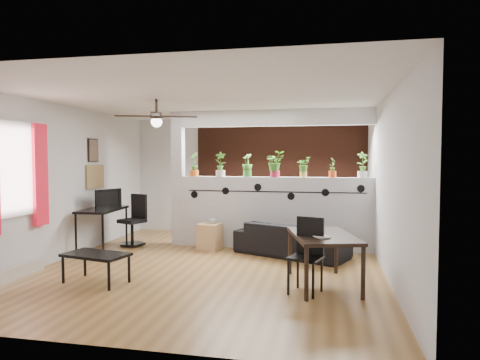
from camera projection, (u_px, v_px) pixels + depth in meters
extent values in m
cube|color=brown|center=(213.00, 269.00, 6.77)|extent=(6.30, 7.10, 0.10)
cube|color=#B7B7BA|center=(248.00, 176.00, 9.65)|extent=(6.30, 0.04, 2.90)
cube|color=#B7B7BA|center=(122.00, 205.00, 3.74)|extent=(6.30, 0.04, 2.90)
cube|color=#B7B7BA|center=(63.00, 182.00, 7.22)|extent=(0.04, 7.10, 2.90)
cube|color=#B7B7BA|center=(388.00, 186.00, 6.17)|extent=(0.04, 7.10, 2.90)
cube|color=white|center=(212.00, 97.00, 6.62)|extent=(6.30, 7.10, 0.10)
cube|color=#BCBCC1|center=(275.00, 213.00, 8.03)|extent=(3.60, 0.18, 1.35)
cube|color=silver|center=(275.00, 118.00, 7.94)|extent=(3.60, 0.18, 0.30)
cube|color=#BCBCC1|center=(178.00, 179.00, 8.39)|extent=(0.22, 0.20, 2.60)
cube|color=brown|center=(283.00, 176.00, 9.44)|extent=(3.90, 0.05, 2.60)
cube|color=black|center=(274.00, 192.00, 7.92)|extent=(3.31, 0.01, 0.02)
cylinder|color=black|center=(194.00, 195.00, 8.24)|extent=(0.14, 0.01, 0.14)
cylinder|color=black|center=(226.00, 191.00, 8.11)|extent=(0.14, 0.01, 0.14)
cylinder|color=black|center=(258.00, 187.00, 7.98)|extent=(0.14, 0.01, 0.14)
cylinder|color=black|center=(291.00, 196.00, 7.86)|extent=(0.14, 0.01, 0.14)
cylinder|color=black|center=(325.00, 193.00, 7.73)|extent=(0.14, 0.01, 0.14)
cylinder|color=black|center=(361.00, 189.00, 7.60)|extent=(0.14, 0.01, 0.14)
cube|color=white|center=(13.00, 169.00, 6.03)|extent=(0.02, 0.95, 1.25)
cube|color=silver|center=(14.00, 169.00, 6.02)|extent=(0.04, 1.05, 1.35)
cube|color=red|center=(40.00, 175.00, 6.51)|extent=(0.06, 0.30, 1.55)
cube|color=beige|center=(19.00, 271.00, 6.09)|extent=(0.08, 1.00, 0.18)
cube|color=olive|center=(95.00, 177.00, 8.14)|extent=(0.03, 0.60, 0.45)
cube|color=#8C7259|center=(93.00, 150.00, 8.06)|extent=(0.03, 0.30, 0.40)
cube|color=black|center=(93.00, 150.00, 8.07)|extent=(0.02, 0.34, 0.44)
cylinder|color=black|center=(156.00, 106.00, 6.50)|extent=(0.04, 0.04, 0.20)
cylinder|color=black|center=(156.00, 116.00, 6.51)|extent=(0.18, 0.18, 0.10)
sphere|color=white|center=(157.00, 122.00, 6.51)|extent=(0.17, 0.17, 0.17)
cube|color=black|center=(179.00, 117.00, 6.56)|extent=(0.55, 0.29, 0.01)
cube|color=black|center=(157.00, 118.00, 6.84)|extent=(0.29, 0.55, 0.01)
cube|color=black|center=(134.00, 116.00, 6.46)|extent=(0.55, 0.29, 0.01)
cube|color=black|center=(155.00, 114.00, 6.17)|extent=(0.29, 0.55, 0.01)
cylinder|color=orange|center=(194.00, 173.00, 8.31)|extent=(0.17, 0.17, 0.12)
imported|color=#29611B|center=(194.00, 162.00, 8.30)|extent=(0.31, 0.31, 0.37)
cylinder|color=silver|center=(220.00, 173.00, 8.21)|extent=(0.18, 0.18, 0.12)
imported|color=#29611B|center=(220.00, 161.00, 8.20)|extent=(0.31, 0.28, 0.38)
cylinder|color=green|center=(247.00, 174.00, 8.10)|extent=(0.16, 0.16, 0.12)
imported|color=#29611B|center=(247.00, 163.00, 8.09)|extent=(0.29, 0.28, 0.34)
cylinder|color=#CE2148|center=(275.00, 174.00, 8.00)|extent=(0.18, 0.18, 0.12)
imported|color=#29611B|center=(275.00, 161.00, 7.98)|extent=(0.32, 0.29, 0.39)
cylinder|color=#EBC353|center=(303.00, 174.00, 7.89)|extent=(0.13, 0.13, 0.12)
imported|color=#29611B|center=(303.00, 164.00, 7.88)|extent=(0.22, 0.23, 0.28)
cylinder|color=#EB511B|center=(332.00, 174.00, 7.78)|extent=(0.13, 0.13, 0.12)
imported|color=#29611B|center=(333.00, 164.00, 7.78)|extent=(0.18, 0.21, 0.29)
cylinder|color=white|center=(362.00, 174.00, 7.68)|extent=(0.17, 0.17, 0.12)
imported|color=#29611B|center=(363.00, 162.00, 7.67)|extent=(0.29, 0.26, 0.37)
imported|color=black|center=(291.00, 240.00, 7.47)|extent=(2.00, 1.41, 0.55)
cube|color=tan|center=(209.00, 236.00, 7.96)|extent=(0.45, 0.42, 0.48)
imported|color=gray|center=(212.00, 221.00, 7.94)|extent=(0.16, 0.16, 0.10)
cube|color=black|center=(102.00, 210.00, 7.78)|extent=(0.64, 1.12, 0.04)
cylinder|color=black|center=(76.00, 236.00, 7.33)|extent=(0.04, 0.04, 0.75)
cylinder|color=black|center=(103.00, 236.00, 7.27)|extent=(0.04, 0.04, 0.75)
cylinder|color=black|center=(102.00, 226.00, 8.33)|extent=(0.04, 0.04, 0.75)
cylinder|color=black|center=(126.00, 227.00, 8.26)|extent=(0.04, 0.04, 0.75)
imported|color=black|center=(106.00, 202.00, 7.92)|extent=(0.33, 0.17, 0.19)
cylinder|color=black|center=(132.00, 244.00, 8.28)|extent=(0.51, 0.51, 0.04)
cylinder|color=black|center=(132.00, 233.00, 8.27)|extent=(0.06, 0.06, 0.43)
cube|color=black|center=(132.00, 221.00, 8.26)|extent=(0.53, 0.53, 0.07)
cube|color=black|center=(139.00, 206.00, 8.40)|extent=(0.38, 0.20, 0.47)
cube|color=black|center=(323.00, 236.00, 5.69)|extent=(1.06, 1.42, 0.05)
cylinder|color=black|center=(306.00, 274.00, 5.10)|extent=(0.05, 0.05, 0.65)
cylinder|color=black|center=(363.00, 273.00, 5.13)|extent=(0.05, 0.05, 0.65)
cylinder|color=black|center=(290.00, 252.00, 6.28)|extent=(0.05, 0.05, 0.65)
cylinder|color=black|center=(336.00, 252.00, 6.32)|extent=(0.05, 0.05, 0.65)
imported|color=gray|center=(315.00, 237.00, 5.42)|extent=(0.26, 0.29, 0.02)
cube|color=black|center=(305.00, 258.00, 5.37)|extent=(0.48, 0.48, 0.03)
cube|color=black|center=(310.00, 236.00, 5.51)|extent=(0.36, 0.14, 0.48)
cube|color=black|center=(288.00, 277.00, 5.32)|extent=(0.03, 0.03, 0.45)
cube|color=black|center=(313.00, 280.00, 5.16)|extent=(0.03, 0.03, 0.45)
cube|color=black|center=(298.00, 253.00, 5.59)|extent=(0.03, 0.03, 0.93)
cube|color=black|center=(322.00, 256.00, 5.43)|extent=(0.03, 0.03, 0.93)
cube|color=black|center=(96.00, 255.00, 5.83)|extent=(0.95, 0.66, 0.04)
cylinder|color=black|center=(63.00, 270.00, 5.81)|extent=(0.04, 0.04, 0.37)
cylinder|color=black|center=(109.00, 276.00, 5.49)|extent=(0.04, 0.04, 0.37)
cylinder|color=black|center=(85.00, 263.00, 6.18)|extent=(0.04, 0.04, 0.37)
cylinder|color=black|center=(129.00, 269.00, 5.86)|extent=(0.04, 0.04, 0.37)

